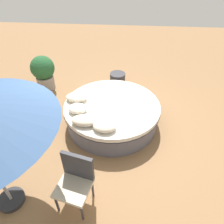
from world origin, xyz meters
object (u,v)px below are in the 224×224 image
object	(u,v)px
throw_pillow_3	(105,126)
planter	(43,71)
throw_pillow_1	(78,109)
throw_pillow_2	(84,120)
patio_chair	(76,178)
side_table	(117,80)
round_bed	(112,114)
throw_pillow_0	(77,97)

from	to	relation	value
throw_pillow_3	planter	distance (m)	3.01
throw_pillow_3	planter	xyz separation A→B (m)	(-2.04, 2.22, -0.07)
throw_pillow_1	throw_pillow_2	xyz separation A→B (m)	(0.22, -0.38, 0.00)
patio_chair	planter	distance (m)	3.76
throw_pillow_1	side_table	world-z (taller)	throw_pillow_1
round_bed	throw_pillow_0	size ratio (longest dim) A/B	4.47
throw_pillow_0	side_table	bearing A→B (deg)	62.06
throw_pillow_0	patio_chair	size ratio (longest dim) A/B	0.51
side_table	patio_chair	bearing A→B (deg)	-96.63
round_bed	throw_pillow_1	distance (m)	0.87
throw_pillow_3	planter	size ratio (longest dim) A/B	0.45
throw_pillow_1	side_table	xyz separation A→B (m)	(0.74, 2.04, -0.43)
round_bed	patio_chair	size ratio (longest dim) A/B	2.26
throw_pillow_3	side_table	size ratio (longest dim) A/B	1.01
planter	side_table	size ratio (longest dim) A/B	2.23
throw_pillow_2	side_table	xyz separation A→B (m)	(0.52, 2.41, -0.44)
throw_pillow_1	throw_pillow_3	xyz separation A→B (m)	(0.65, -0.50, -0.00)
throw_pillow_1	patio_chair	distance (m)	1.67
throw_pillow_1	patio_chair	world-z (taller)	patio_chair
round_bed	patio_chair	bearing A→B (deg)	-101.67
side_table	planter	bearing A→B (deg)	-171.35
round_bed	planter	bearing A→B (deg)	146.56
throw_pillow_0	throw_pillow_2	world-z (taller)	throw_pillow_2
throw_pillow_2	planter	bearing A→B (deg)	127.61
planter	round_bed	bearing A→B (deg)	-33.44
planter	throw_pillow_1	bearing A→B (deg)	-50.98
planter	side_table	bearing A→B (deg)	8.65
throw_pillow_3	side_table	world-z (taller)	throw_pillow_3
round_bed	side_table	xyz separation A→B (m)	(0.02, 1.72, -0.08)
throw_pillow_1	patio_chair	bearing A→B (deg)	-79.10
patio_chair	throw_pillow_3	bearing A→B (deg)	-92.62
throw_pillow_2	throw_pillow_3	world-z (taller)	throw_pillow_2
planter	throw_pillow_3	bearing A→B (deg)	-47.45
throw_pillow_0	throw_pillow_1	xyz separation A→B (m)	(0.12, -0.42, -0.00)
round_bed	planter	xyz separation A→B (m)	(-2.11, 1.39, 0.28)
throw_pillow_0	throw_pillow_3	xyz separation A→B (m)	(0.76, -0.92, -0.00)
round_bed	throw_pillow_0	bearing A→B (deg)	173.46
throw_pillow_1	throw_pillow_0	bearing A→B (deg)	105.62
patio_chair	throw_pillow_2	bearing A→B (deg)	-72.14
planter	side_table	world-z (taller)	planter
round_bed	throw_pillow_2	xyz separation A→B (m)	(-0.50, -0.70, 0.36)
throw_pillow_1	throw_pillow_2	world-z (taller)	throw_pillow_2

